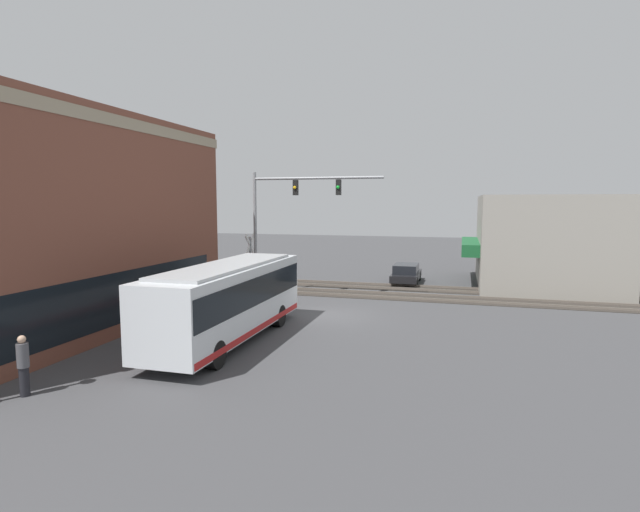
{
  "coord_description": "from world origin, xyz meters",
  "views": [
    {
      "loc": [
        -24.05,
        -6.36,
        5.72
      ],
      "look_at": [
        5.09,
        1.97,
        2.45
      ],
      "focal_mm": 28.0,
      "sensor_mm": 36.0,
      "label": 1
    }
  ],
  "objects_px": {
    "crossing_signal": "(250,258)",
    "pedestrian_by_lamp": "(23,365)",
    "parked_car_black": "(406,274)",
    "city_bus": "(228,299)"
  },
  "relations": [
    {
      "from": "crossing_signal",
      "to": "parked_car_black",
      "type": "height_order",
      "value": "crossing_signal"
    },
    {
      "from": "parked_car_black",
      "to": "pedestrian_by_lamp",
      "type": "height_order",
      "value": "pedestrian_by_lamp"
    },
    {
      "from": "parked_car_black",
      "to": "pedestrian_by_lamp",
      "type": "distance_m",
      "value": 25.69
    },
    {
      "from": "city_bus",
      "to": "pedestrian_by_lamp",
      "type": "height_order",
      "value": "city_bus"
    },
    {
      "from": "crossing_signal",
      "to": "pedestrian_by_lamp",
      "type": "distance_m",
      "value": 17.16
    },
    {
      "from": "city_bus",
      "to": "pedestrian_by_lamp",
      "type": "distance_m",
      "value": 7.76
    },
    {
      "from": "city_bus",
      "to": "crossing_signal",
      "type": "distance_m",
      "value": 10.67
    },
    {
      "from": "city_bus",
      "to": "parked_car_black",
      "type": "relative_size",
      "value": 2.27
    },
    {
      "from": "city_bus",
      "to": "parked_car_black",
      "type": "distance_m",
      "value": 18.05
    },
    {
      "from": "crossing_signal",
      "to": "pedestrian_by_lamp",
      "type": "height_order",
      "value": "crossing_signal"
    }
  ]
}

